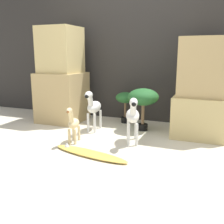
% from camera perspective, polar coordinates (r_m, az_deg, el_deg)
% --- Properties ---
extents(ground_plane, '(14.00, 14.00, 0.00)m').
position_cam_1_polar(ground_plane, '(3.26, -3.18, -7.71)').
color(ground_plane, beige).
extents(wall_back, '(6.40, 0.08, 2.20)m').
position_cam_1_polar(wall_back, '(4.54, 5.29, 12.14)').
color(wall_back, '#2D2B28').
rests_on(wall_back, ground_plane).
extents(rock_pillar_left, '(0.70, 0.70, 1.56)m').
position_cam_1_polar(rock_pillar_left, '(4.49, -10.91, 7.03)').
color(rock_pillar_left, tan).
rests_on(rock_pillar_left, ground_plane).
extents(rock_pillar_right, '(0.70, 0.70, 1.35)m').
position_cam_1_polar(rock_pillar_right, '(3.80, 18.84, 4.24)').
color(rock_pillar_right, '#D1B775').
rests_on(rock_pillar_right, ground_plane).
extents(zebra_right, '(0.29, 0.52, 0.62)m').
position_cam_1_polar(zebra_right, '(3.32, 4.53, -0.67)').
color(zebra_right, silver).
rests_on(zebra_right, ground_plane).
extents(zebra_left, '(0.21, 0.52, 0.62)m').
position_cam_1_polar(zebra_left, '(3.86, -4.09, 1.22)').
color(zebra_left, silver).
rests_on(zebra_left, ground_plane).
extents(giraffe_figurine, '(0.17, 0.36, 0.49)m').
position_cam_1_polar(giraffe_figurine, '(3.39, -8.44, -2.49)').
color(giraffe_figurine, beige).
rests_on(giraffe_figurine, ground_plane).
extents(potted_palm_front, '(0.45, 0.45, 0.63)m').
position_cam_1_polar(potted_palm_front, '(3.90, 6.81, 2.95)').
color(potted_palm_front, black).
rests_on(potted_palm_front, ground_plane).
extents(potted_palm_back, '(0.32, 0.32, 0.51)m').
position_cam_1_polar(potted_palm_back, '(4.33, 2.93, 2.70)').
color(potted_palm_back, black).
rests_on(potted_palm_back, ground_plane).
extents(surfboard, '(1.01, 0.38, 0.09)m').
position_cam_1_polar(surfboard, '(3.03, -4.96, -8.94)').
color(surfboard, gold).
rests_on(surfboard, ground_plane).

